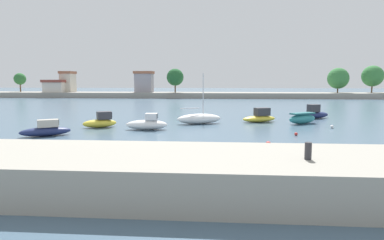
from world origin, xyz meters
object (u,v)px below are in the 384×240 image
at_px(moored_boat_6, 315,113).
at_px(mooring_buoy_1, 296,134).
at_px(moored_boat_1, 101,121).
at_px(moored_boat_0, 46,130).
at_px(moored_boat_5, 302,118).
at_px(mooring_bollard, 308,151).
at_px(moored_boat_4, 260,117).
at_px(moored_boat_3, 199,119).
at_px(moored_boat_2, 147,124).
at_px(mooring_buoy_3, 332,127).
at_px(mooring_buoy_2, 268,144).

distance_m(moored_boat_6, mooring_buoy_1, 14.53).
bearing_deg(moored_boat_1, moored_boat_0, -146.76).
xyz_separation_m(moored_boat_0, moored_boat_5, (23.23, 9.84, 0.07)).
relative_size(mooring_bollard, moored_boat_4, 0.15).
bearing_deg(moored_boat_3, moored_boat_0, -164.57).
height_order(moored_boat_1, moored_boat_5, moored_boat_1).
bearing_deg(moored_boat_5, moored_boat_1, 158.58).
distance_m(moored_boat_0, moored_boat_6, 30.28).
height_order(moored_boat_4, moored_boat_5, moored_boat_4).
height_order(mooring_bollard, mooring_buoy_1, mooring_bollard).
distance_m(moored_boat_2, moored_boat_3, 6.55).
xyz_separation_m(moored_boat_2, moored_boat_5, (15.59, 5.62, 0.02)).
xyz_separation_m(mooring_bollard, mooring_buoy_3, (7.57, 20.22, -1.77)).
distance_m(moored_boat_4, moored_boat_5, 4.50).
distance_m(moored_boat_4, mooring_buoy_3, 7.79).
distance_m(moored_boat_3, moored_boat_4, 6.99).
distance_m(moored_boat_1, mooring_buoy_2, 17.34).
relative_size(moored_boat_6, mooring_buoy_1, 14.78).
relative_size(moored_boat_1, moored_boat_3, 0.65).
xyz_separation_m(moored_boat_5, mooring_buoy_1, (-2.44, -7.98, -0.44)).
relative_size(moored_boat_5, mooring_buoy_1, 13.60).
bearing_deg(mooring_buoy_3, moored_boat_6, 84.51).
relative_size(mooring_bollard, moored_boat_6, 0.17).
relative_size(moored_boat_6, mooring_buoy_3, 12.14).
height_order(moored_boat_1, moored_boat_4, moored_boat_4).
bearing_deg(mooring_buoy_3, moored_boat_4, 144.65).
bearing_deg(moored_boat_1, moored_boat_4, -10.74).
relative_size(mooring_bollard, moored_boat_1, 0.19).
distance_m(moored_boat_4, moored_boat_6, 8.41).
xyz_separation_m(moored_boat_6, mooring_buoy_1, (-5.30, -13.52, -0.47)).
height_order(mooring_bollard, mooring_buoy_2, mooring_bollard).
bearing_deg(mooring_buoy_3, mooring_bollard, -110.54).
relative_size(moored_boat_2, mooring_buoy_1, 14.92).
distance_m(mooring_bollard, mooring_buoy_1, 15.96).
relative_size(moored_boat_2, moored_boat_5, 1.10).
distance_m(moored_boat_0, moored_boat_5, 25.22).
xyz_separation_m(moored_boat_4, moored_boat_6, (7.20, 4.34, 0.05)).
relative_size(mooring_bollard, mooring_buoy_2, 1.63).
bearing_deg(moored_boat_4, moored_boat_6, 6.32).
xyz_separation_m(moored_boat_0, moored_boat_6, (26.09, 15.37, 0.11)).
bearing_deg(moored_boat_0, moored_boat_1, 31.37).
relative_size(moored_boat_1, moored_boat_6, 0.87).
height_order(mooring_bollard, mooring_buoy_3, mooring_bollard).
distance_m(moored_boat_3, moored_boat_6, 15.30).
bearing_deg(moored_boat_4, mooring_buoy_2, -119.37).
relative_size(mooring_bollard, moored_boat_3, 0.12).
relative_size(moored_boat_5, mooring_buoy_2, 9.07).
xyz_separation_m(moored_boat_2, moored_boat_4, (11.25, 6.81, -0.00)).
xyz_separation_m(moored_boat_1, moored_boat_3, (9.51, 3.47, -0.03)).
distance_m(moored_boat_1, moored_boat_2, 5.04).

